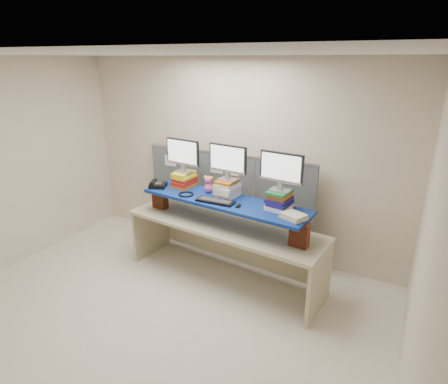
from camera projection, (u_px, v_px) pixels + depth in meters
The scene contains 18 objects.
room at pixel (145, 203), 3.75m from camera, with size 5.00×4.00×2.80m.
cubicle_partition at pixel (227, 204), 5.44m from camera, with size 2.60×0.06×1.53m.
desk at pixel (224, 235), 4.78m from camera, with size 2.68×1.01×0.80m.
brick_pier_left at pixel (160, 198), 5.17m from camera, with size 0.21×0.11×0.28m, color brown.
brick_pier_right at pixel (299, 235), 4.11m from camera, with size 0.21×0.11×0.28m, color brown.
blue_board at pixel (224, 201), 4.62m from camera, with size 2.19×0.55×0.04m, color navy.
book_stack_left at pixel (184, 179), 5.05m from camera, with size 0.27×0.34×0.20m.
book_stack_center at pixel (227, 188), 4.69m from camera, with size 0.28×0.32×0.21m.
book_stack_right at pixel (279, 200), 4.31m from camera, with size 0.29×0.34×0.22m.
monitor_left at pixel (183, 154), 4.93m from camera, with size 0.52×0.17×0.45m.
monitor_center at pixel (228, 160), 4.56m from camera, with size 0.52×0.17×0.45m.
monitor_right at pixel (281, 169), 4.19m from camera, with size 0.52×0.17×0.45m.
keyboard at pixel (215, 201), 4.53m from camera, with size 0.48×0.18×0.03m.
mouse at pixel (238, 205), 4.39m from camera, with size 0.06×0.10×0.03m, color black.
desk_phone at pixel (157, 185), 5.05m from camera, with size 0.27×0.26×0.09m.
headset at pixel (186, 194), 4.77m from camera, with size 0.20×0.20×0.02m, color black.
plush_toy at pixel (209, 184), 4.82m from camera, with size 0.13×0.10×0.23m.
binder_stack at pixel (294, 216), 4.06m from camera, with size 0.31×0.28×0.06m.
Camera 1 is at (2.34, -2.71, 2.77)m, focal length 30.00 mm.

